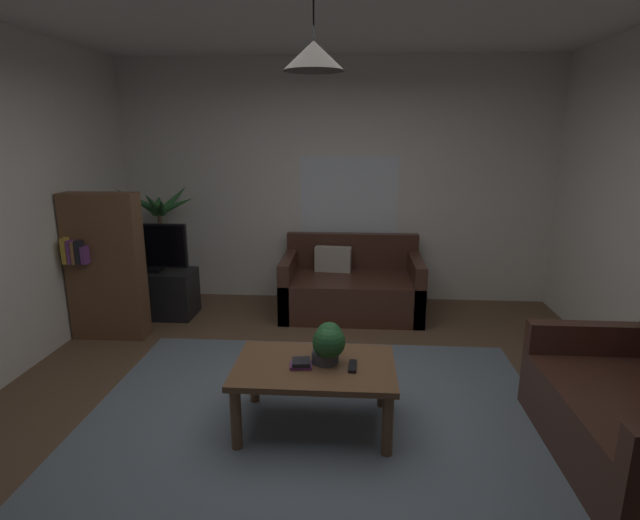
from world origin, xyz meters
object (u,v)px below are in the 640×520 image
at_px(book_on_table_0, 301,366).
at_px(tv_stand, 153,293).
at_px(book_on_table_1, 301,362).
at_px(remote_on_table_0, 353,366).
at_px(potted_plant_on_table, 328,342).
at_px(tv, 148,247).
at_px(bookshelf_corner, 105,266).
at_px(coffee_table, 315,374).
at_px(pendant_lamp, 314,56).
at_px(couch_under_window, 351,289).
at_px(potted_palm_corner, 162,246).

relative_size(book_on_table_0, tv_stand, 0.16).
xyz_separation_m(book_on_table_1, remote_on_table_0, (0.33, 0.01, -0.02)).
relative_size(potted_plant_on_table, tv, 0.34).
bearing_deg(tv_stand, bookshelf_corner, -107.30).
relative_size(potted_plant_on_table, bookshelf_corner, 0.20).
relative_size(remote_on_table_0, bookshelf_corner, 0.11).
distance_m(coffee_table, tv, 2.77).
bearing_deg(potted_plant_on_table, pendant_lamp, -166.91).
bearing_deg(coffee_table, couch_under_window, 84.31).
bearing_deg(couch_under_window, book_on_table_0, -97.69).
distance_m(remote_on_table_0, potted_plant_on_table, 0.22).
height_order(tv, pendant_lamp, pendant_lamp).
distance_m(remote_on_table_0, bookshelf_corner, 2.76).
bearing_deg(bookshelf_corner, coffee_table, -33.39).
xyz_separation_m(book_on_table_0, tv, (-1.83, 2.01, 0.30)).
bearing_deg(potted_palm_corner, bookshelf_corner, -96.63).
relative_size(couch_under_window, coffee_table, 1.42).
height_order(couch_under_window, tv, tv).
bearing_deg(book_on_table_0, potted_plant_on_table, 21.47).
distance_m(couch_under_window, tv_stand, 2.15).
bearing_deg(couch_under_window, coffee_table, -95.69).
bearing_deg(potted_plant_on_table, book_on_table_0, -158.53).
bearing_deg(potted_palm_corner, book_on_table_0, -52.98).
bearing_deg(pendant_lamp, book_on_table_0, -150.65).
relative_size(book_on_table_1, potted_plant_on_table, 0.42).
xyz_separation_m(coffee_table, tv, (-1.92, 1.96, 0.38)).
bearing_deg(tv_stand, couch_under_window, 6.42).
bearing_deg(tv_stand, tv, -90.00).
bearing_deg(tv, coffee_table, -45.66).
bearing_deg(remote_on_table_0, book_on_table_1, 3.68).
distance_m(book_on_table_1, tv, 2.73).
bearing_deg(pendant_lamp, tv_stand, 134.03).
xyz_separation_m(potted_plant_on_table, bookshelf_corner, (-2.19, 1.36, 0.10)).
distance_m(tv_stand, tv, 0.52).
distance_m(couch_under_window, tv, 2.21).
distance_m(book_on_table_1, pendant_lamp, 1.86).
bearing_deg(pendant_lamp, coffee_table, 31.12).
relative_size(potted_palm_corner, bookshelf_corner, 1.00).
bearing_deg(book_on_table_0, remote_on_table_0, 2.42).
bearing_deg(pendant_lamp, tv, 134.34).
relative_size(tv_stand, pendant_lamp, 1.84).
bearing_deg(book_on_table_0, coffee_table, 29.35).
relative_size(coffee_table, tv, 1.27).
height_order(book_on_table_0, tv_stand, tv_stand).
bearing_deg(pendant_lamp, potted_palm_corner, 128.78).
bearing_deg(remote_on_table_0, potted_plant_on_table, -16.71).
relative_size(couch_under_window, bookshelf_corner, 1.07).
height_order(potted_plant_on_table, tv_stand, potted_plant_on_table).
xyz_separation_m(couch_under_window, tv, (-2.14, -0.26, 0.49)).
height_order(couch_under_window, bookshelf_corner, bookshelf_corner).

